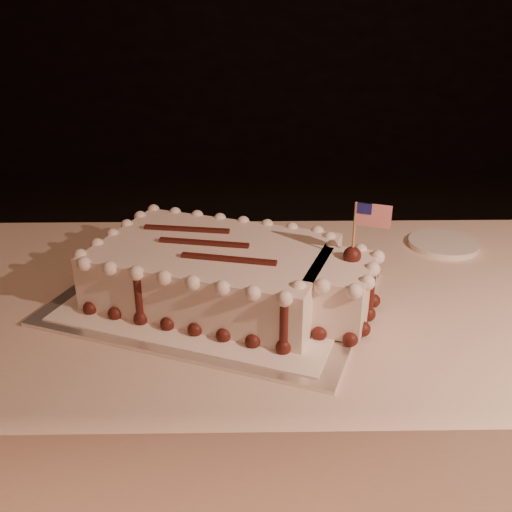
{
  "coord_description": "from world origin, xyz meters",
  "views": [
    {
      "loc": [
        -0.21,
        -0.41,
        1.3
      ],
      "look_at": [
        -0.19,
        0.58,
        0.84
      ],
      "focal_mm": 40.0,
      "sensor_mm": 36.0,
      "label": 1
    }
  ],
  "objects_px": {
    "cake_board": "(216,297)",
    "sheet_cake": "(229,273)",
    "banquet_table": "(340,437)",
    "side_plate": "(443,244)"
  },
  "relations": [
    {
      "from": "cake_board",
      "to": "sheet_cake",
      "type": "distance_m",
      "value": 0.07
    },
    {
      "from": "banquet_table",
      "to": "side_plate",
      "type": "bearing_deg",
      "value": 41.57
    },
    {
      "from": "banquet_table",
      "to": "cake_board",
      "type": "relative_size",
      "value": 4.16
    },
    {
      "from": "side_plate",
      "to": "cake_board",
      "type": "bearing_deg",
      "value": -154.98
    },
    {
      "from": "banquet_table",
      "to": "sheet_cake",
      "type": "relative_size",
      "value": 4.19
    },
    {
      "from": "side_plate",
      "to": "banquet_table",
      "type": "bearing_deg",
      "value": -138.43
    },
    {
      "from": "banquet_table",
      "to": "side_plate",
      "type": "xyz_separation_m",
      "value": [
        0.26,
        0.23,
        0.38
      ]
    },
    {
      "from": "cake_board",
      "to": "sheet_cake",
      "type": "xyz_separation_m",
      "value": [
        0.03,
        -0.01,
        0.06
      ]
    },
    {
      "from": "banquet_table",
      "to": "sheet_cake",
      "type": "bearing_deg",
      "value": -173.01
    },
    {
      "from": "cake_board",
      "to": "sheet_cake",
      "type": "height_order",
      "value": "sheet_cake"
    }
  ]
}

